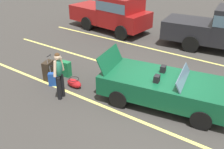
# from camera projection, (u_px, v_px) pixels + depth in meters

# --- Properties ---
(ground_plane) EXTENTS (80.00, 80.00, 0.00)m
(ground_plane) POSITION_uv_depth(u_px,v_px,m) (163.00, 103.00, 8.34)
(ground_plane) COLOR #383533
(lot_line_near) EXTENTS (18.00, 0.12, 0.01)m
(lot_line_near) POSITION_uv_depth(u_px,v_px,m) (145.00, 123.00, 7.40)
(lot_line_near) COLOR #EAE066
(lot_line_near) RESTS_ON ground_plane
(lot_line_mid) EXTENTS (18.00, 0.12, 0.01)m
(lot_line_mid) POSITION_uv_depth(u_px,v_px,m) (179.00, 85.00, 9.37)
(lot_line_mid) COLOR #EAE066
(lot_line_mid) RESTS_ON ground_plane
(lot_line_far) EXTENTS (18.00, 0.12, 0.01)m
(lot_line_far) POSITION_uv_depth(u_px,v_px,m) (201.00, 61.00, 11.33)
(lot_line_far) COLOR #EAE066
(lot_line_far) RESTS_ON ground_plane
(convertible_car) EXTENTS (4.40, 2.43, 1.52)m
(convertible_car) POSITION_uv_depth(u_px,v_px,m) (171.00, 89.00, 7.99)
(convertible_car) COLOR #0F4C2D
(convertible_car) RESTS_ON ground_plane
(suitcase_large_black) EXTENTS (0.41, 0.54, 1.00)m
(suitcase_large_black) POSITION_uv_depth(u_px,v_px,m) (49.00, 70.00, 9.64)
(suitcase_large_black) COLOR #2D2319
(suitcase_large_black) RESTS_ON ground_plane
(suitcase_medium_bright) EXTENTS (0.42, 0.28, 0.62)m
(suitcase_medium_bright) POSITION_uv_depth(u_px,v_px,m) (66.00, 69.00, 9.90)
(suitcase_medium_bright) COLOR #19723F
(suitcase_medium_bright) RESTS_ON ground_plane
(suitcase_small_carryon) EXTENTS (0.39, 0.35, 0.78)m
(suitcase_small_carryon) POSITION_uv_depth(u_px,v_px,m) (53.00, 79.00, 9.26)
(suitcase_small_carryon) COLOR #1E479E
(suitcase_small_carryon) RESTS_ON ground_plane
(duffel_bag) EXTENTS (0.65, 0.38, 0.34)m
(duffel_bag) POSITION_uv_depth(u_px,v_px,m) (74.00, 83.00, 9.19)
(duffel_bag) COLOR red
(duffel_bag) RESTS_ON ground_plane
(traveler_person) EXTENTS (0.29, 0.61, 1.65)m
(traveler_person) POSITION_uv_depth(u_px,v_px,m) (59.00, 73.00, 8.21)
(traveler_person) COLOR black
(traveler_person) RESTS_ON ground_plane
(parked_pickup_truck_near) EXTENTS (5.17, 2.46, 2.10)m
(parked_pickup_truck_near) POSITION_uv_depth(u_px,v_px,m) (114.00, 13.00, 14.64)
(parked_pickup_truck_near) COLOR maroon
(parked_pickup_truck_near) RESTS_ON ground_plane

